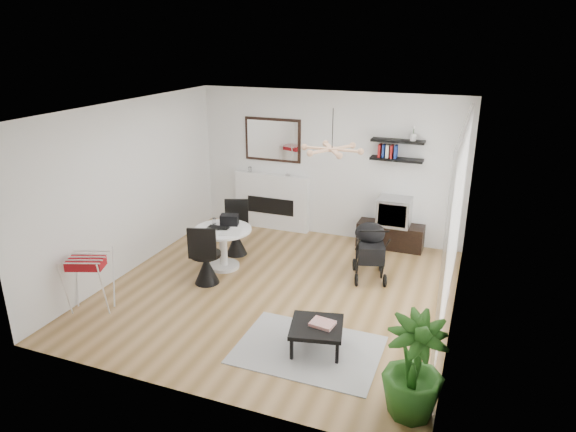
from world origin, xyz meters
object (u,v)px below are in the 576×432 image
at_px(tv_console, 390,236).
at_px(potted_plant, 414,367).
at_px(coffee_table, 317,328).
at_px(drying_rack, 90,282).
at_px(stroller, 370,252).
at_px(fireplace, 272,195).
at_px(dining_table, 223,242).
at_px(crt_tv, 394,211).

xyz_separation_m(tv_console, potted_plant, (0.99, -4.23, 0.33)).
bearing_deg(coffee_table, tv_console, 86.00).
bearing_deg(drying_rack, potted_plant, -26.71).
height_order(drying_rack, coffee_table, drying_rack).
distance_m(stroller, potted_plant, 3.12).
height_order(fireplace, dining_table, fireplace).
relative_size(tv_console, coffee_table, 1.56).
distance_m(coffee_table, potted_plant, 1.46).
bearing_deg(crt_tv, potted_plant, -77.33).
bearing_deg(fireplace, drying_rack, -105.59).
bearing_deg(potted_plant, stroller, 110.34).
bearing_deg(dining_table, potted_plant, -35.25).
distance_m(drying_rack, potted_plant, 4.46).
relative_size(crt_tv, coffee_table, 0.76).
xyz_separation_m(tv_console, coffee_table, (-0.25, -3.50, 0.08)).
xyz_separation_m(crt_tv, drying_rack, (-3.48, -3.73, -0.25)).
xyz_separation_m(stroller, coffee_table, (-0.15, -2.20, -0.12)).
relative_size(fireplace, crt_tv, 3.82).
bearing_deg(fireplace, stroller, -32.46).
distance_m(tv_console, potted_plant, 4.36).
bearing_deg(dining_table, stroller, 13.19).
distance_m(fireplace, dining_table, 1.99).
distance_m(fireplace, coffee_table, 4.23).
distance_m(dining_table, coffee_table, 2.71).
distance_m(dining_table, stroller, 2.36).
relative_size(stroller, coffee_table, 1.29).
relative_size(tv_console, dining_table, 1.25).
bearing_deg(stroller, crt_tv, 66.43).
distance_m(fireplace, tv_console, 2.41).
relative_size(fireplace, dining_table, 2.32).
bearing_deg(stroller, tv_console, 68.30).
bearing_deg(coffee_table, drying_rack, -175.85).
distance_m(tv_console, dining_table, 3.02).
bearing_deg(potted_plant, crt_tv, 102.67).
xyz_separation_m(crt_tv, stroller, (-0.13, -1.30, -0.27)).
height_order(fireplace, stroller, fireplace).
xyz_separation_m(stroller, potted_plant, (1.08, -2.93, 0.14)).
bearing_deg(dining_table, tv_console, 37.64).
xyz_separation_m(fireplace, coffee_table, (2.11, -3.64, -0.39)).
distance_m(crt_tv, stroller, 1.34).
distance_m(drying_rack, stroller, 4.13).
xyz_separation_m(tv_console, crt_tv, (0.04, -0.00, 0.47)).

